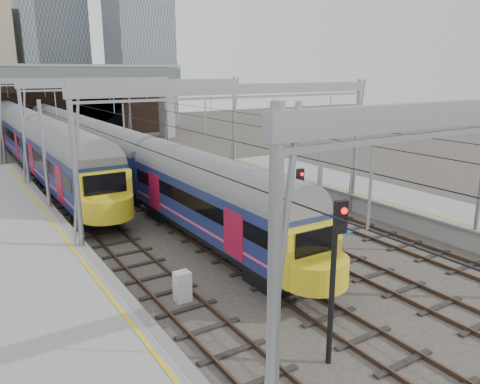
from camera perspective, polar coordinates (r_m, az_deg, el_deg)
ground at (r=19.26m, az=13.23°, el=-11.91°), size 160.00×160.00×0.00m
platform_left at (r=16.57m, az=-20.60°, el=-14.93°), size 4.32×55.00×1.12m
tracks at (r=30.85m, az=-6.89°, el=-1.45°), size 14.40×80.00×0.22m
overhead_line at (r=35.71m, az=-11.81°, el=11.19°), size 16.80×80.00×8.00m
retaining_wall at (r=65.45m, az=-20.19°, el=10.02°), size 28.00×2.75×9.00m
overbridge at (r=59.24m, az=-20.51°, el=12.47°), size 28.00×3.00×9.25m
city_skyline at (r=84.21m, az=-22.98°, el=19.31°), size 37.50×27.50×60.00m
train_main at (r=43.75m, az=-18.04°, el=5.82°), size 2.62×60.64×4.57m
train_second at (r=58.60m, az=-25.88°, el=7.34°), size 2.99×68.99×5.07m
signal_near_left at (r=13.55m, az=11.51°, el=-8.65°), size 0.38×0.47×5.07m
signal_near_centre at (r=20.74m, az=7.04°, el=-1.38°), size 0.34×0.45×4.38m
relay_cabinet at (r=18.08m, az=-7.04°, el=-11.36°), size 0.60×0.50×1.17m
equip_cover_a at (r=19.94m, az=4.00°, el=-10.41°), size 1.04×0.82×0.11m
equip_cover_b at (r=27.12m, az=4.95°, el=-3.59°), size 0.90×0.74×0.09m
equip_cover_c at (r=25.99m, az=12.81°, el=-4.72°), size 0.89×0.68×0.10m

